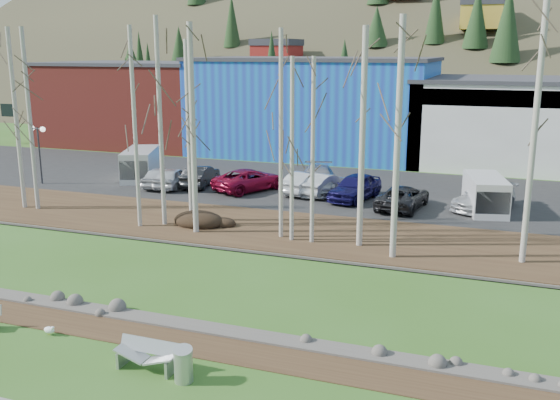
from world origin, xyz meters
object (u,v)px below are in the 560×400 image
at_px(car_0, 161,177).
at_px(car_2, 250,180).
at_px(car_1, 200,176).
at_px(van_white, 486,194).
at_px(bench_damaged, 147,355).
at_px(street_lamp, 38,139).
at_px(car_5, 324,184).
at_px(car_8, 173,178).
at_px(van_grey, 140,165).
at_px(car_6, 403,197).
at_px(seagull, 50,330).
at_px(car_7, 484,198).
at_px(litter_bin, 183,366).
at_px(car_9, 306,182).
at_px(car_3, 318,180).
at_px(car_4, 355,187).

height_order(car_0, car_2, car_2).
distance_m(car_1, van_white, 18.01).
relative_size(bench_damaged, street_lamp, 0.49).
relative_size(car_0, car_5, 0.94).
bearing_deg(car_5, car_8, 21.70).
xyz_separation_m(bench_damaged, van_grey, (-14.52, 22.73, 0.74)).
relative_size(street_lamp, car_0, 1.00).
distance_m(street_lamp, car_6, 24.14).
distance_m(bench_damaged, seagull, 4.22).
relative_size(street_lamp, car_7, 0.83).
height_order(litter_bin, van_white, van_white).
xyz_separation_m(street_lamp, car_9, (17.66, 3.32, -2.37)).
bearing_deg(car_7, car_2, -151.25).
height_order(litter_bin, van_grey, van_grey).
distance_m(car_0, car_6, 15.91).
bearing_deg(litter_bin, car_2, 108.10).
relative_size(car_3, car_5, 1.30).
height_order(street_lamp, car_0, street_lamp).
relative_size(car_4, car_7, 0.98).
xyz_separation_m(street_lamp, car_6, (23.98, 1.50, -2.39)).
bearing_deg(seagull, car_9, 93.03).
relative_size(bench_damaged, van_grey, 0.38).
bearing_deg(car_0, street_lamp, 5.33).
height_order(litter_bin, car_5, car_5).
distance_m(car_7, car_8, 19.42).
xyz_separation_m(seagull, street_lamp, (-15.87, 18.41, 3.01)).
bearing_deg(van_grey, street_lamp, -168.54).
xyz_separation_m(bench_damaged, car_8, (-11.08, 21.13, 0.38)).
relative_size(car_3, car_4, 1.18).
relative_size(car_3, car_8, 1.38).
relative_size(car_1, car_5, 1.01).
bearing_deg(car_7, car_8, -148.46).
relative_size(car_0, car_7, 0.83).
xyz_separation_m(car_1, car_4, (10.52, -0.33, 0.09)).
relative_size(car_3, car_9, 1.30).
xyz_separation_m(car_1, car_9, (7.23, 0.38, -0.01)).
bearing_deg(car_3, bench_damaged, -100.95).
distance_m(car_1, car_7, 17.90).
bearing_deg(car_5, car_7, -169.31).
bearing_deg(van_white, street_lamp, 172.22).
bearing_deg(van_grey, car_8, -46.11).
xyz_separation_m(seagull, car_5, (2.94, 21.72, 0.64)).
bearing_deg(car_2, seagull, 121.83).
height_order(seagull, car_9, car_9).
distance_m(car_5, car_8, 9.98).
height_order(car_6, car_8, car_8).
xyz_separation_m(street_lamp, car_2, (14.01, 2.85, -2.35)).
height_order(seagull, car_5, car_5).
xyz_separation_m(bench_damaged, street_lamp, (-20.01, 19.22, 2.76)).
height_order(car_5, car_7, car_5).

